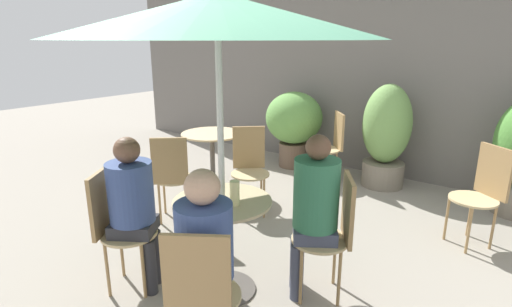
{
  "coord_description": "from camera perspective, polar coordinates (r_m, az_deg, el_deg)",
  "views": [
    {
      "loc": [
        1.53,
        -1.94,
        1.83
      ],
      "look_at": [
        -0.22,
        0.41,
        0.98
      ],
      "focal_mm": 28.0,
      "sensor_mm": 36.0,
      "label": 1
    }
  ],
  "objects": [
    {
      "name": "ground_plane",
      "position": [
        3.08,
        -1.33,
        -20.34
      ],
      "size": [
        20.0,
        20.0,
        0.0
      ],
      "primitive_type": "plane",
      "color": "gray"
    },
    {
      "name": "storefront_wall",
      "position": [
        5.53,
        21.02,
        11.74
      ],
      "size": [
        10.0,
        0.06,
        3.0
      ],
      "color": "slate",
      "rests_on": "ground_plane"
    },
    {
      "name": "cafe_table_near",
      "position": [
        2.94,
        -4.75,
        -10.57
      ],
      "size": [
        0.71,
        0.71,
        0.73
      ],
      "color": "#514C47",
      "rests_on": "ground_plane"
    },
    {
      "name": "cafe_table_far",
      "position": [
        4.88,
        -6.27,
        0.56
      ],
      "size": [
        0.73,
        0.73,
        0.73
      ],
      "color": "#514C47",
      "rests_on": "ground_plane"
    },
    {
      "name": "bistro_chair_0",
      "position": [
        3.13,
        -19.49,
        -9.0
      ],
      "size": [
        0.47,
        0.46,
        0.92
      ],
      "rotation": [
        0.0,
        0.0,
        -4.14
      ],
      "color": "tan",
      "rests_on": "ground_plane"
    },
    {
      "name": "bistro_chair_1",
      "position": [
        2.25,
        -7.87,
        -18.86
      ],
      "size": [
        0.46,
        0.47,
        0.92
      ],
      "rotation": [
        0.0,
        0.0,
        -2.57
      ],
      "color": "tan",
      "rests_on": "ground_plane"
    },
    {
      "name": "bistro_chair_2",
      "position": [
        2.92,
        11.12,
        -10.25
      ],
      "size": [
        0.47,
        0.46,
        0.92
      ],
      "rotation": [
        0.0,
        0.0,
        -1.0
      ],
      "color": "tan",
      "rests_on": "ground_plane"
    },
    {
      "name": "bistro_chair_3",
      "position": [
        4.06,
        -11.95,
        -2.6
      ],
      "size": [
        0.46,
        0.47,
        0.92
      ],
      "rotation": [
        0.0,
        0.0,
        3.83
      ],
      "color": "tan",
      "rests_on": "ground_plane"
    },
    {
      "name": "bistro_chair_4",
      "position": [
        5.23,
        10.78,
        1.7
      ],
      "size": [
        0.47,
        0.47,
        0.92
      ],
      "rotation": [
        0.0,
        0.0,
        5.44
      ],
      "color": "tan",
      "rests_on": "ground_plane"
    },
    {
      "name": "bistro_chair_5",
      "position": [
        4.11,
        29.76,
        -4.23
      ],
      "size": [
        0.46,
        0.47,
        0.92
      ],
      "rotation": [
        0.0,
        0.0,
        5.64
      ],
      "color": "tan",
      "rests_on": "ground_plane"
    },
    {
      "name": "bistro_chair_6",
      "position": [
        4.29,
        -0.94,
        -1.23
      ],
      "size": [
        0.47,
        0.47,
        0.92
      ],
      "rotation": [
        0.0,
        0.0,
        0.74
      ],
      "color": "tan",
      "rests_on": "ground_plane"
    },
    {
      "name": "seated_person_0",
      "position": [
        3.01,
        -17.1,
        -6.54
      ],
      "size": [
        0.41,
        0.4,
        1.18
      ],
      "rotation": [
        0.0,
        0.0,
        2.15
      ],
      "color": "#2D2D33",
      "rests_on": "ground_plane"
    },
    {
      "name": "seated_person_1",
      "position": [
        2.29,
        -7.26,
        -13.45
      ],
      "size": [
        0.39,
        0.4,
        1.18
      ],
      "rotation": [
        0.0,
        0.0,
        3.72
      ],
      "color": "gray",
      "rests_on": "ground_plane"
    },
    {
      "name": "seated_person_2",
      "position": [
        2.83,
        8.27,
        -7.05
      ],
      "size": [
        0.4,
        0.39,
        1.21
      ],
      "rotation": [
        0.0,
        0.0,
        -1.0
      ],
      "color": "#42475B",
      "rests_on": "ground_plane"
    },
    {
      "name": "beer_glass_0",
      "position": [
        2.73,
        -3.03,
        -5.65
      ],
      "size": [
        0.07,
        0.07,
        0.17
      ],
      "color": "beige",
      "rests_on": "cafe_table_near"
    },
    {
      "name": "beer_glass_1",
      "position": [
        2.85,
        -7.28,
        -4.59
      ],
      "size": [
        0.07,
        0.07,
        0.19
      ],
      "color": "silver",
      "rests_on": "cafe_table_near"
    },
    {
      "name": "potted_plant_0",
      "position": [
        5.79,
        5.43,
        4.54
      ],
      "size": [
        0.81,
        0.81,
        1.1
      ],
      "color": "brown",
      "rests_on": "ground_plane"
    },
    {
      "name": "potted_plant_1",
      "position": [
        5.23,
        18.1,
        2.68
      ],
      "size": [
        0.59,
        0.59,
        1.3
      ],
      "color": "slate",
      "rests_on": "ground_plane"
    },
    {
      "name": "umbrella",
      "position": [
        2.62,
        -5.52,
        18.91
      ],
      "size": [
        2.09,
        2.09,
        2.1
      ],
      "color": "silver",
      "rests_on": "ground_plane"
    }
  ]
}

